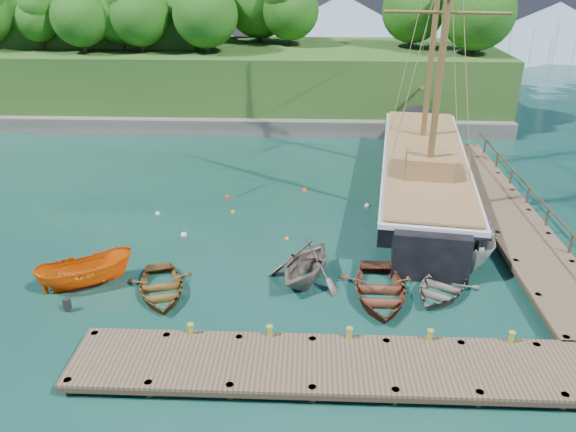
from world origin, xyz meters
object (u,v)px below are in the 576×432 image
Objects in this scene: rowboat_0 at (161,294)px; cabin_boat_white at (470,259)px; rowboat_1 at (305,281)px; rowboat_2 at (379,298)px; motorboat_orange at (88,286)px; rowboat_3 at (440,293)px; schooner at (423,177)px.

cabin_boat_white is at bearing -2.07° from rowboat_0.
rowboat_0 is at bearing -143.75° from rowboat_1.
motorboat_orange is (-13.14, 0.44, 0.00)m from rowboat_2.
rowboat_1 is 8.49m from cabin_boat_white.
rowboat_1 reaches higher than rowboat_2.
cabin_boat_white reaches higher than rowboat_0.
rowboat_3 is 0.14× the size of schooner.
rowboat_3 is (12.42, 0.60, 0.00)m from rowboat_0.
motorboat_orange reaches higher than rowboat_3.
rowboat_0 is 1.04× the size of rowboat_3.
rowboat_3 is at bearing -115.96° from motorboat_orange.
rowboat_2 reaches higher than rowboat_3.
rowboat_3 is 11.50m from schooner.
schooner is (13.52, 11.98, 1.12)m from rowboat_0.
rowboat_1 reaches higher than rowboat_3.
cabin_boat_white is at bearing 88.57° from rowboat_3.
rowboat_0 is 0.15× the size of schooner.
rowboat_1 is at bearing -111.32° from motorboat_orange.
cabin_boat_white reaches higher than rowboat_3.
schooner reaches higher than rowboat_3.
rowboat_1 is at bearing -155.35° from rowboat_3.
schooner reaches higher than cabin_boat_white.
rowboat_2 is 1.12× the size of motorboat_orange.
schooner reaches higher than rowboat_0.
schooner is at bearing 24.91° from rowboat_0.
rowboat_3 is at bearing 10.96° from rowboat_2.
rowboat_0 is 3.54m from motorboat_orange.
schooner is at bearing -82.26° from motorboat_orange.
rowboat_1 is at bearing -4.50° from rowboat_0.
rowboat_0 is 15.01m from cabin_boat_white.
rowboat_1 is 1.04× the size of rowboat_3.
rowboat_3 is 3.82m from cabin_boat_white.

